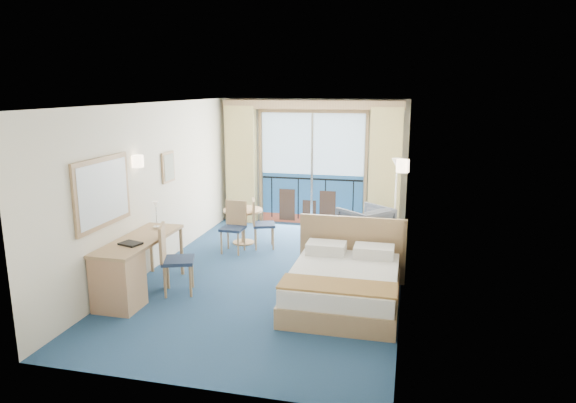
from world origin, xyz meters
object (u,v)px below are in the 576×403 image
object	(u,v)px
bed	(344,284)
floor_lamp	(396,179)
desk_chair	(172,255)
table_chair_b	(234,223)
table_chair_a	(260,221)
nightstand	(387,254)
desk	(123,274)
armchair	(365,226)
round_table	(243,218)

from	to	relation	value
bed	floor_lamp	bearing A→B (deg)	79.48
floor_lamp	desk_chair	size ratio (longest dim) A/B	1.59
desk_chair	table_chair_b	world-z (taller)	desk_chair
desk_chair	table_chair_a	distance (m)	2.45
table_chair_b	bed	bearing A→B (deg)	-37.64
nightstand	floor_lamp	world-z (taller)	floor_lamp
bed	floor_lamp	distance (m)	3.25
nightstand	desk_chair	xyz separation A→B (m)	(-2.99, -1.62, 0.29)
desk	desk_chair	size ratio (longest dim) A/B	1.69
floor_lamp	table_chair_b	xyz separation A→B (m)	(-2.82, -1.20, -0.72)
armchair	desk_chair	bearing A→B (deg)	-0.34
desk_chair	table_chair_a	world-z (taller)	desk_chair
nightstand	table_chair_a	size ratio (longest dim) A/B	0.63
floor_lamp	round_table	size ratio (longest dim) A/B	2.20
armchair	table_chair_b	size ratio (longest dim) A/B	0.90
desk_chair	table_chair_a	xyz separation A→B (m)	(0.61, 2.37, -0.06)
round_table	table_chair_a	world-z (taller)	table_chair_a
armchair	round_table	xyz separation A→B (m)	(-2.29, -0.39, 0.13)
table_chair_a	table_chair_b	distance (m)	0.49
desk	table_chair_a	distance (m)	3.10
bed	table_chair_a	world-z (taller)	bed
bed	desk	world-z (taller)	bed
table_chair_a	table_chair_b	xyz separation A→B (m)	(-0.39, -0.29, 0.00)
table_chair_a	desk	bearing A→B (deg)	140.16
floor_lamp	armchair	bearing A→B (deg)	-148.51
bed	nightstand	xyz separation A→B (m)	(0.52, 1.41, 0.01)
armchair	desk_chair	world-z (taller)	desk_chair
round_table	armchair	bearing A→B (deg)	9.56
nightstand	table_chair_a	bearing A→B (deg)	162.59
bed	nightstand	bearing A→B (deg)	69.78
bed	armchair	world-z (taller)	bed
bed	floor_lamp	size ratio (longest dim) A/B	1.18
floor_lamp	desk_chair	world-z (taller)	floor_lamp
desk_chair	table_chair_b	bearing A→B (deg)	-25.98
armchair	floor_lamp	bearing A→B (deg)	161.52
armchair	round_table	size ratio (longest dim) A/B	1.12
armchair	table_chair_b	bearing A→B (deg)	-28.97
nightstand	table_chair_b	distance (m)	2.81
table_chair_a	bed	bearing A→B (deg)	-158.71
desk_chair	table_chair_a	bearing A→B (deg)	-34.40
floor_lamp	bed	bearing A→B (deg)	-100.52
nightstand	table_chair_a	distance (m)	2.50
desk	bed	bearing A→B (deg)	14.41
nightstand	bed	bearing A→B (deg)	-110.22
round_table	table_chair_b	size ratio (longest dim) A/B	0.80
round_table	bed	bearing A→B (deg)	-46.33
nightstand	floor_lamp	xyz separation A→B (m)	(0.05, 1.65, 0.95)
bed	table_chair_a	xyz separation A→B (m)	(-1.86, 2.15, 0.23)
floor_lamp	desk_chair	distance (m)	4.52
nightstand	floor_lamp	size ratio (longest dim) A/B	0.36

